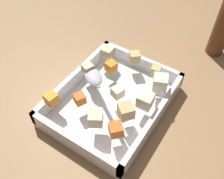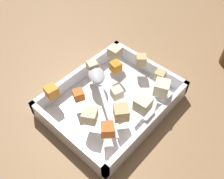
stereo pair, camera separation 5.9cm
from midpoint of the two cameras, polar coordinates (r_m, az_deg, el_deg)
name	(u,v)px [view 1 (the left image)]	position (r m, az deg, el deg)	size (l,w,h in m)	color
ground_plane	(108,100)	(0.65, -3.57, -2.51)	(4.00, 4.00, 0.00)	#936D47
baking_dish	(112,102)	(0.63, -2.69, -2.99)	(0.31, 0.24, 0.05)	silver
carrot_chunk_near_spoon	(51,99)	(0.59, -16.39, -2.15)	(0.03, 0.03, 0.03)	orange
carrot_chunk_corner_nw	(116,130)	(0.52, -2.42, -9.30)	(0.03, 0.03, 0.03)	orange
carrot_chunk_far_left	(111,66)	(0.64, -2.86, 5.13)	(0.02, 0.02, 0.02)	orange
carrot_chunk_far_right	(80,99)	(0.58, -10.25, -2.26)	(0.02, 0.02, 0.02)	orange
potato_chunk_mid_left	(135,57)	(0.67, 2.60, 7.22)	(0.03, 0.03, 0.03)	tan
potato_chunk_back_center	(156,70)	(0.64, 7.31, 4.18)	(0.02, 0.02, 0.02)	tan
potato_chunk_near_left	(126,111)	(0.55, 0.11, -5.07)	(0.03, 0.03, 0.03)	tan
potato_chunk_corner_ne	(160,82)	(0.60, 8.15, 1.51)	(0.03, 0.03, 0.03)	beige
potato_chunk_front_center	(145,101)	(0.56, 4.53, -2.75)	(0.03, 0.03, 0.03)	beige
potato_chunk_heap_top	(108,52)	(0.68, -3.54, 8.25)	(0.03, 0.03, 0.03)	beige
potato_chunk_heap_side	(96,118)	(0.54, -6.89, -6.71)	(0.03, 0.03, 0.03)	beige
potato_chunk_center	(88,68)	(0.64, -8.18, 4.61)	(0.03, 0.03, 0.03)	beige
parsnip_chunk_under_handle	(118,92)	(0.58, -1.64, -0.77)	(0.02, 0.02, 0.02)	beige
serving_spoon	(96,80)	(0.62, -6.42, 1.93)	(0.14, 0.19, 0.02)	silver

